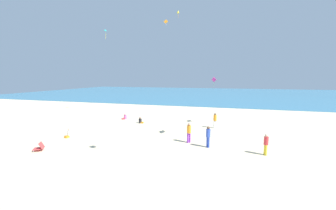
{
  "coord_description": "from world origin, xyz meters",
  "views": [
    {
      "loc": [
        3.97,
        -8.51,
        5.1
      ],
      "look_at": [
        0.0,
        5.56,
        3.04
      ],
      "focal_mm": 20.97,
      "sensor_mm": 36.0,
      "label": 1
    }
  ],
  "objects": [
    {
      "name": "person_6",
      "position": [
        1.5,
        6.28,
        0.91
      ],
      "size": [
        0.44,
        0.44,
        1.57
      ],
      "rotation": [
        0.0,
        0.0,
        2.3
      ],
      "color": "purple",
      "rests_on": "ground_plane"
    },
    {
      "name": "beach_chair_near_camera",
      "position": [
        -8.3,
        1.74,
        0.26
      ],
      "size": [
        0.86,
        0.84,
        0.59
      ],
      "rotation": [
        0.0,
        0.0,
        3.72
      ],
      "color": "#D13D3D",
      "rests_on": "ground_plane"
    },
    {
      "name": "kite_yellow",
      "position": [
        -3.62,
        24.51,
        15.74
      ],
      "size": [
        0.44,
        0.5,
        1.22
      ],
      "rotation": [
        0.0,
        0.0,
        6.15
      ],
      "color": "yellow"
    },
    {
      "name": "kite_magenta",
      "position": [
        2.34,
        26.99,
        4.68
      ],
      "size": [
        0.86,
        0.46,
        1.58
      ],
      "rotation": [
        0.0,
        0.0,
        5.88
      ],
      "color": "#DB3DA8"
    },
    {
      "name": "person_5",
      "position": [
        6.8,
        5.18,
        0.83
      ],
      "size": [
        0.36,
        0.36,
        1.43
      ],
      "rotation": [
        0.0,
        0.0,
        3.43
      ],
      "color": "yellow",
      "rests_on": "ground_plane"
    },
    {
      "name": "person_4",
      "position": [
        3.28,
        11.43,
        0.89
      ],
      "size": [
        0.43,
        0.43,
        1.54
      ],
      "rotation": [
        0.0,
        0.0,
        5.51
      ],
      "color": "white",
      "rests_on": "ground_plane"
    },
    {
      "name": "person_2",
      "position": [
        3.03,
        5.61,
        0.91
      ],
      "size": [
        0.44,
        0.44,
        1.58
      ],
      "rotation": [
        0.0,
        0.0,
        3.81
      ],
      "color": "blue",
      "rests_on": "ground_plane"
    },
    {
      "name": "ocean_water",
      "position": [
        0.0,
        55.29,
        0.03
      ],
      "size": [
        120.0,
        60.0,
        0.05
      ],
      "primitive_type": "cube",
      "color": "teal",
      "rests_on": "ground_plane"
    },
    {
      "name": "person_1",
      "position": [
        -4.86,
        11.38,
        0.25
      ],
      "size": [
        0.54,
        0.33,
        0.68
      ],
      "rotation": [
        0.0,
        0.0,
        6.26
      ],
      "color": "black",
      "rests_on": "ground_plane"
    },
    {
      "name": "person_0",
      "position": [
        -7.55,
        12.8,
        0.26
      ],
      "size": [
        0.61,
        0.62,
        0.72
      ],
      "rotation": [
        0.0,
        0.0,
        3.94
      ],
      "color": "#D8599E",
      "rests_on": "ground_plane"
    },
    {
      "name": "person_3",
      "position": [
        -8.67,
        4.92,
        0.29
      ],
      "size": [
        0.43,
        0.67,
        0.79
      ],
      "rotation": [
        0.0,
        0.0,
        4.54
      ],
      "color": "white",
      "rests_on": "ground_plane"
    },
    {
      "name": "ground_plane",
      "position": [
        0.0,
        10.0,
        0.0
      ],
      "size": [
        120.0,
        120.0,
        0.0
      ],
      "primitive_type": "plane",
      "color": "beige"
    },
    {
      "name": "kite_orange",
      "position": [
        -7.09,
        29.16,
        15.65
      ],
      "size": [
        0.88,
        0.32,
        1.15
      ],
      "rotation": [
        0.0,
        0.0,
        5.99
      ],
      "color": "orange"
    },
    {
      "name": "kite_teal",
      "position": [
        -11.98,
        16.32,
        11.53
      ],
      "size": [
        0.53,
        0.61,
        1.28
      ],
      "rotation": [
        0.0,
        0.0,
        4.97
      ],
      "color": "#1EADAD"
    }
  ]
}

